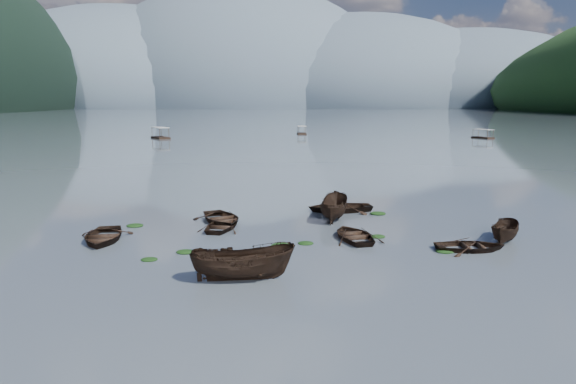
{
  "coord_description": "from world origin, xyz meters",
  "views": [
    {
      "loc": [
        -0.84,
        -23.81,
        8.28
      ],
      "look_at": [
        0.0,
        12.0,
        2.0
      ],
      "focal_mm": 32.0,
      "sensor_mm": 36.0,
      "label": 1
    }
  ],
  "objects_px": {
    "pontoon_left": "(161,138)",
    "pontoon_centre": "(302,134)",
    "rowboat_0": "(103,241)",
    "rowboat_3": "(354,239)"
  },
  "relations": [
    {
      "from": "rowboat_0",
      "to": "pontoon_left",
      "type": "bearing_deg",
      "value": 92.86
    },
    {
      "from": "rowboat_0",
      "to": "pontoon_left",
      "type": "xyz_separation_m",
      "value": [
        -16.25,
        89.57,
        0.0
      ]
    },
    {
      "from": "pontoon_left",
      "to": "pontoon_centre",
      "type": "relative_size",
      "value": 1.21
    },
    {
      "from": "rowboat_0",
      "to": "rowboat_3",
      "type": "relative_size",
      "value": 1.09
    },
    {
      "from": "pontoon_left",
      "to": "pontoon_centre",
      "type": "bearing_deg",
      "value": -5.36
    },
    {
      "from": "rowboat_0",
      "to": "pontoon_centre",
      "type": "xyz_separation_m",
      "value": [
        17.34,
        105.0,
        0.0
      ]
    },
    {
      "from": "pontoon_left",
      "to": "pontoon_centre",
      "type": "xyz_separation_m",
      "value": [
        33.59,
        15.43,
        0.0
      ]
    },
    {
      "from": "rowboat_3",
      "to": "pontoon_centre",
      "type": "height_order",
      "value": "pontoon_centre"
    },
    {
      "from": "rowboat_3",
      "to": "pontoon_centre",
      "type": "xyz_separation_m",
      "value": [
        2.04,
        104.91,
        0.0
      ]
    },
    {
      "from": "rowboat_3",
      "to": "rowboat_0",
      "type": "bearing_deg",
      "value": -10.9
    }
  ]
}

